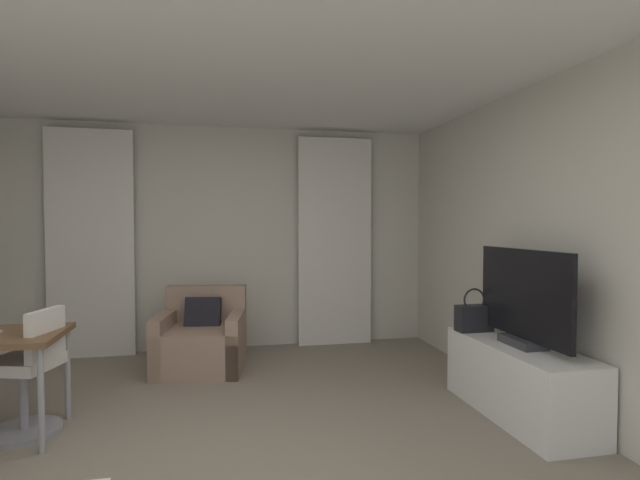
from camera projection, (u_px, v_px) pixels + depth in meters
The scene contains 10 objects.
wall_window at pixel (219, 238), 5.65m from camera, with size 5.12×0.06×2.60m.
wall_right at pixel (604, 249), 3.21m from camera, with size 0.06×6.12×2.60m.
ceiling at pixel (217, 14), 2.64m from camera, with size 5.12×6.12×0.06m, color white.
curtain_left_panel at pixel (91, 244), 5.24m from camera, with size 0.90×0.06×2.50m.
curtain_right_panel at pixel (334, 242), 5.81m from camera, with size 0.90×0.06×2.50m.
armchair at pixel (201, 341), 4.84m from camera, with size 0.94×0.91×0.81m.
desk_chair at pixel (28, 379), 3.33m from camera, with size 0.50×0.50×0.88m.
tv_console at pixel (518, 380), 3.65m from camera, with size 0.50×1.33×0.55m.
tv_flatscreen at pixel (523, 300), 3.59m from camera, with size 0.20×1.06×0.73m.
handbag_primary at pixel (473, 317), 4.08m from camera, with size 0.30×0.14×0.37m.
Camera 1 is at (0.00, -2.74, 1.48)m, focal length 26.90 mm.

